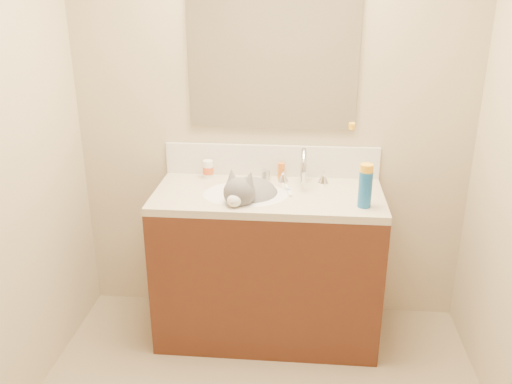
% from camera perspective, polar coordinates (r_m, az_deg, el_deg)
% --- Properties ---
extents(room_shell, '(2.24, 2.54, 2.52)m').
position_cam_1_polar(room_shell, '(1.72, -0.77, 7.63)').
color(room_shell, tan).
rests_on(room_shell, ground).
extents(vanity_cabinet, '(1.20, 0.55, 0.82)m').
position_cam_1_polar(vanity_cabinet, '(3.03, 1.23, -8.00)').
color(vanity_cabinet, '#462012').
rests_on(vanity_cabinet, ground).
extents(counter_slab, '(1.20, 0.55, 0.04)m').
position_cam_1_polar(counter_slab, '(2.84, 1.29, -0.42)').
color(counter_slab, '#C2B398').
rests_on(counter_slab, vanity_cabinet).
extents(basin, '(0.45, 0.36, 0.14)m').
position_cam_1_polar(basin, '(2.84, -1.17, -1.50)').
color(basin, white).
rests_on(basin, vanity_cabinet).
extents(faucet, '(0.28, 0.20, 0.21)m').
position_cam_1_polar(faucet, '(2.93, 5.01, 2.38)').
color(faucet, silver).
rests_on(faucet, counter_slab).
extents(cat, '(0.39, 0.46, 0.33)m').
position_cam_1_polar(cat, '(2.82, -0.74, -0.68)').
color(cat, '#555355').
rests_on(cat, basin).
extents(backsplash, '(1.20, 0.02, 0.18)m').
position_cam_1_polar(backsplash, '(3.05, 1.65, 3.32)').
color(backsplash, silver).
rests_on(backsplash, counter_slab).
extents(mirror, '(0.90, 0.02, 0.80)m').
position_cam_1_polar(mirror, '(2.92, 1.77, 14.38)').
color(mirror, white).
rests_on(mirror, room_shell).
extents(pill_bottle, '(0.06, 0.06, 0.10)m').
position_cam_1_polar(pill_bottle, '(3.04, -5.06, 2.40)').
color(pill_bottle, white).
rests_on(pill_bottle, counter_slab).
extents(pill_label, '(0.06, 0.06, 0.04)m').
position_cam_1_polar(pill_label, '(3.04, -5.06, 2.30)').
color(pill_label, '#D65323').
rests_on(pill_label, pill_bottle).
extents(silver_jar, '(0.06, 0.06, 0.06)m').
position_cam_1_polar(silver_jar, '(3.00, 1.02, 1.78)').
color(silver_jar, '#B7B7BC').
rests_on(silver_jar, counter_slab).
extents(amber_bottle, '(0.05, 0.05, 0.09)m').
position_cam_1_polar(amber_bottle, '(3.02, 2.68, 2.22)').
color(amber_bottle, orange).
rests_on(amber_bottle, counter_slab).
extents(toothbrush, '(0.05, 0.16, 0.01)m').
position_cam_1_polar(toothbrush, '(2.85, 3.41, 0.18)').
color(toothbrush, white).
rests_on(toothbrush, counter_slab).
extents(toothbrush_head, '(0.02, 0.03, 0.02)m').
position_cam_1_polar(toothbrush_head, '(2.85, 3.41, 0.22)').
color(toothbrush_head, '#6D98E8').
rests_on(toothbrush_head, counter_slab).
extents(spray_can, '(0.09, 0.09, 0.18)m').
position_cam_1_polar(spray_can, '(2.68, 11.41, 0.27)').
color(spray_can, '#1758A3').
rests_on(spray_can, counter_slab).
extents(spray_cap, '(0.08, 0.08, 0.04)m').
position_cam_1_polar(spray_cap, '(2.64, 11.58, 2.48)').
color(spray_cap, yellow).
rests_on(spray_cap, spray_can).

